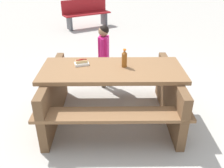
{
  "coord_description": "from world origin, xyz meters",
  "views": [
    {
      "loc": [
        0.71,
        2.66,
        1.99
      ],
      "look_at": [
        0.0,
        0.0,
        0.52
      ],
      "focal_mm": 38.29,
      "sensor_mm": 36.0,
      "label": 1
    }
  ],
  "objects": [
    {
      "name": "hotdog_tray",
      "position": [
        0.35,
        -0.21,
        0.78
      ],
      "size": [
        0.18,
        0.12,
        0.08
      ],
      "color": "white",
      "rests_on": "picnic_table"
    },
    {
      "name": "park_bench_near",
      "position": [
        -0.49,
        -4.99,
        0.45
      ],
      "size": [
        1.55,
        0.77,
        0.85
      ],
      "color": "maroon",
      "rests_on": "ground"
    },
    {
      "name": "child_in_coat",
      "position": [
        -0.11,
        -0.93,
        0.68
      ],
      "size": [
        0.2,
        0.24,
        1.06
      ],
      "color": "brown",
      "rests_on": "ground"
    },
    {
      "name": "soda_bottle",
      "position": [
        -0.16,
        -0.01,
        0.86
      ],
      "size": [
        0.07,
        0.07,
        0.24
      ],
      "color": "brown",
      "rests_on": "picnic_table"
    },
    {
      "name": "picnic_table",
      "position": [
        0.0,
        0.0,
        0.44
      ],
      "size": [
        2.09,
        1.8,
        0.75
      ],
      "color": "brown",
      "rests_on": "ground"
    },
    {
      "name": "ground_plane",
      "position": [
        0.0,
        0.0,
        0.0
      ],
      "size": [
        30.0,
        30.0,
        0.0
      ],
      "primitive_type": "plane",
      "color": "#B7B2A8",
      "rests_on": "ground"
    }
  ]
}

